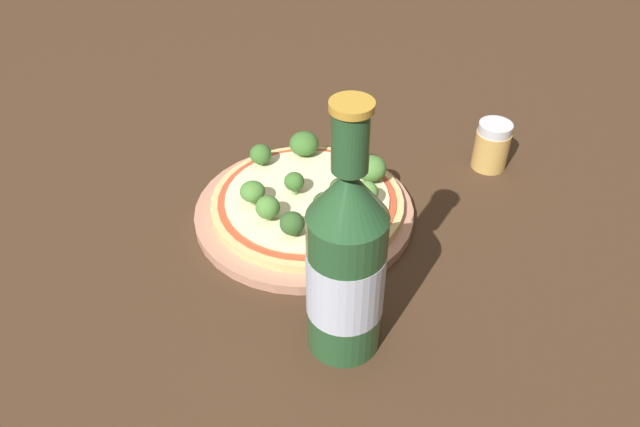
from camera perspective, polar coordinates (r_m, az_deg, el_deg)
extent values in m
plane|color=#3D2819|center=(0.71, 0.50, -0.51)|extent=(3.00, 3.00, 0.00)
cylinder|color=tan|center=(0.71, -1.44, 0.16)|extent=(0.25, 0.25, 0.01)
cylinder|color=tan|center=(0.71, -1.17, 1.01)|extent=(0.22, 0.22, 0.01)
cylinder|color=#B74728|center=(0.70, -1.17, 1.38)|extent=(0.20, 0.20, 0.00)
cylinder|color=beige|center=(0.70, -1.17, 1.46)|extent=(0.19, 0.19, 0.00)
cylinder|color=#7A9E5B|center=(0.67, -4.74, -0.21)|extent=(0.01, 0.01, 0.01)
ellipsoid|color=#477A33|center=(0.66, -4.80, 0.57)|extent=(0.03, 0.03, 0.02)
cylinder|color=#7A9E5B|center=(0.69, -6.12, 1.26)|extent=(0.01, 0.01, 0.01)
ellipsoid|color=#477A33|center=(0.69, -6.19, 2.03)|extent=(0.03, 0.03, 0.02)
cylinder|color=#7A9E5B|center=(0.64, 0.91, -2.50)|extent=(0.01, 0.01, 0.01)
ellipsoid|color=#386628|center=(0.63, 0.92, -1.84)|extent=(0.03, 0.03, 0.02)
cylinder|color=#7A9E5B|center=(0.70, -2.35, 2.20)|extent=(0.01, 0.01, 0.01)
ellipsoid|color=#386628|center=(0.70, -2.37, 2.94)|extent=(0.02, 0.02, 0.02)
cylinder|color=#7A9E5B|center=(0.69, 4.21, 1.11)|extent=(0.01, 0.01, 0.01)
ellipsoid|color=#568E3D|center=(0.68, 4.26, 1.95)|extent=(0.03, 0.03, 0.03)
cylinder|color=#7A9E5B|center=(0.68, 0.50, 0.31)|extent=(0.01, 0.01, 0.01)
ellipsoid|color=#2D5123|center=(0.67, 0.50, 1.01)|extent=(0.03, 0.03, 0.02)
cylinder|color=#7A9E5B|center=(0.75, -5.40, 4.77)|extent=(0.01, 0.01, 0.01)
ellipsoid|color=#386628|center=(0.75, -5.45, 5.43)|extent=(0.03, 0.03, 0.02)
cylinder|color=#7A9E5B|center=(0.70, 1.93, 1.61)|extent=(0.01, 0.01, 0.01)
ellipsoid|color=#2D5123|center=(0.69, 1.95, 2.26)|extent=(0.03, 0.03, 0.02)
cylinder|color=#7A9E5B|center=(0.77, -1.46, 5.71)|extent=(0.01, 0.01, 0.01)
ellipsoid|color=#386628|center=(0.76, -1.47, 6.42)|extent=(0.04, 0.04, 0.03)
cylinder|color=#7A9E5B|center=(0.65, -2.53, -1.65)|extent=(0.01, 0.01, 0.01)
ellipsoid|color=#2D5123|center=(0.64, -2.56, -0.91)|extent=(0.03, 0.03, 0.02)
cylinder|color=#7A9E5B|center=(0.73, 4.63, 3.37)|extent=(0.01, 0.01, 0.01)
ellipsoid|color=#477A33|center=(0.72, 4.68, 4.15)|extent=(0.04, 0.04, 0.03)
cylinder|color=#7A9E5B|center=(0.75, 2.90, 4.96)|extent=(0.01, 0.01, 0.01)
ellipsoid|color=#477A33|center=(0.75, 2.93, 5.73)|extent=(0.03, 0.03, 0.03)
cylinder|color=#234C28|center=(0.54, 2.33, -6.37)|extent=(0.07, 0.07, 0.15)
cylinder|color=#B2BCD1|center=(0.53, 2.34, -6.15)|extent=(0.07, 0.07, 0.07)
cone|color=#234C28|center=(0.47, 2.63, 1.83)|extent=(0.07, 0.07, 0.04)
cylinder|color=#234C28|center=(0.44, 2.81, 6.67)|extent=(0.03, 0.03, 0.05)
cylinder|color=#B7892D|center=(0.43, 2.93, 9.80)|extent=(0.03, 0.03, 0.01)
cylinder|color=tan|center=(0.81, 15.36, 5.66)|extent=(0.04, 0.04, 0.05)
cylinder|color=silver|center=(0.79, 15.75, 7.51)|extent=(0.04, 0.04, 0.01)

